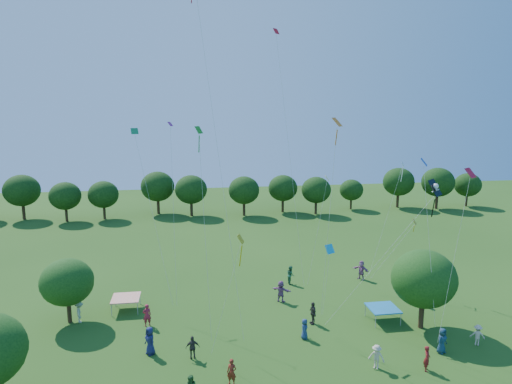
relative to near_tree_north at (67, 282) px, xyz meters
The scene contains 34 objects.
near_tree_north is the anchor object (origin of this frame).
near_tree_east 26.66m from the near_tree_north, 10.57° to the right, with size 4.73×4.73×5.99m.
treeline 36.69m from the near_tree_north, 71.36° to the left, with size 88.01×8.77×6.77m.
tent_red_stripe 4.84m from the near_tree_north, 20.99° to the left, with size 2.20×2.20×1.10m.
tent_blue 24.18m from the near_tree_north, ahead, with size 2.20×2.20×1.10m.
crowd_person_0 27.23m from the near_tree_north, 18.17° to the right, with size 0.86×0.47×1.75m, color #1A354C.
crowd_person_1 6.58m from the near_tree_north, 14.54° to the right, with size 0.65×0.42×1.74m, color maroon.
crowd_person_2 19.36m from the near_tree_north, 15.42° to the left, with size 0.85×0.46×1.73m, color #29613F.
crowd_person_3 22.92m from the near_tree_north, 24.85° to the right, with size 1.03×0.46×1.57m, color beige.
crowd_person_5 17.02m from the near_tree_north, ahead, with size 1.72×0.61×1.84m, color #884F85.
crowd_person_6 8.90m from the near_tree_north, 41.29° to the right, with size 0.94×0.51×1.91m, color #1A1F4D.
crowd_person_7 25.94m from the near_tree_north, 23.45° to the right, with size 0.61×0.39×1.64m, color maroon.
crowd_person_8 28.10m from the near_tree_north, ahead, with size 0.86×0.47×1.75m, color #2A5624.
crowd_person_9 2.54m from the near_tree_north, 11.25° to the right, with size 1.08×0.49×1.66m, color #BFBD99.
crowd_person_10 18.77m from the near_tree_north, ahead, with size 1.02×0.47×1.74m, color #3C3530.
crowd_person_11 26.11m from the near_tree_north, 11.54° to the left, with size 1.72×0.61×1.84m, color #9D5B8D.
crowd_person_12 18.11m from the near_tree_north, 16.86° to the right, with size 0.73×0.39×1.48m, color navy.
crowd_person_13 15.38m from the near_tree_north, 40.77° to the right, with size 0.60×0.39×1.61m, color maroon.
crowd_person_15 29.95m from the near_tree_north, 15.29° to the right, with size 0.96×0.43×1.48m, color beige.
crowd_person_16 11.67m from the near_tree_north, 35.73° to the right, with size 0.92×0.42×1.56m, color #3A322F.
pirate_kite 26.88m from the near_tree_north, 20.35° to the right, with size 6.39×3.64×10.56m.
red_high_kite 21.21m from the near_tree_north, 19.07° to the right, with size 3.19×4.83×25.42m.
small_kite_0 28.43m from the near_tree_north, 22.49° to the right, with size 0.88×1.66×11.47m.
small_kite_1 22.07m from the near_tree_north, 21.25° to the right, with size 0.82×3.38×14.31m.
small_kite_2 28.75m from the near_tree_north, ahead, with size 4.13×0.66×5.27m.
small_kite_3 14.61m from the near_tree_north, 29.55° to the right, with size 0.76×1.74×13.77m.
small_kite_4 27.09m from the near_tree_north, 12.96° to the right, with size 1.03×2.18×11.52m.
small_kite_5 11.38m from the near_tree_north, 11.05° to the left, with size 0.46×4.00×13.82m.
small_kite_6 28.63m from the near_tree_north, ahead, with size 3.78×1.99×10.10m.
small_kite_7 19.74m from the near_tree_north, 16.46° to the right, with size 0.75×1.62×5.70m.
small_kite_8 22.21m from the near_tree_north, 10.86° to the left, with size 2.34×3.16×21.36m.
small_kite_9 16.11m from the near_tree_north, 39.79° to the right, with size 1.92×1.93×7.93m.
small_kite_10 21.15m from the near_tree_north, ahead, with size 1.63×0.53×9.40m.
small_kite_11 11.10m from the near_tree_north, 41.02° to the left, with size 3.37×7.34×13.22m.
Camera 1 is at (-4.24, -13.77, 16.12)m, focal length 32.00 mm.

